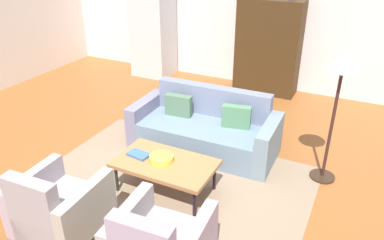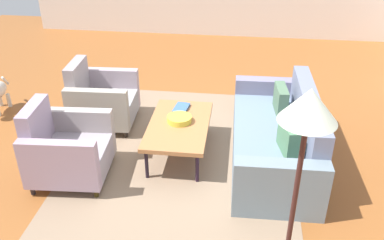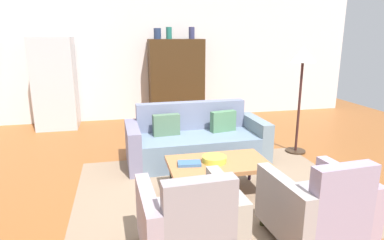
% 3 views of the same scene
% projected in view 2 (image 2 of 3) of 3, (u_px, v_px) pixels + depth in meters
% --- Properties ---
extents(ground_plane, '(11.03, 11.03, 0.00)m').
position_uv_depth(ground_plane, '(189.00, 148.00, 5.17)').
color(ground_plane, brown).
extents(area_rug, '(3.40, 2.60, 0.01)m').
position_uv_depth(area_rug, '(183.00, 153.00, 5.08)').
color(area_rug, '#866E58').
rests_on(area_rug, ground).
extents(couch, '(2.12, 0.95, 0.86)m').
position_uv_depth(couch, '(280.00, 139.00, 4.82)').
color(couch, slate).
rests_on(couch, ground).
extents(coffee_table, '(1.20, 0.70, 0.41)m').
position_uv_depth(coffee_table, '(179.00, 126.00, 4.90)').
color(coffee_table, black).
rests_on(coffee_table, ground).
extents(armchair_left, '(0.84, 0.84, 0.88)m').
position_uv_depth(armchair_left, '(99.00, 101.00, 5.56)').
color(armchair_left, black).
rests_on(armchair_left, ground).
extents(armchair_right, '(0.85, 0.85, 0.88)m').
position_uv_depth(armchair_right, '(65.00, 150.00, 4.52)').
color(armchair_right, '#2C2C14').
rests_on(armchair_right, ground).
extents(fruit_bowl, '(0.29, 0.29, 0.07)m').
position_uv_depth(fruit_bowl, '(179.00, 119.00, 4.91)').
color(fruit_bowl, gold).
rests_on(fruit_bowl, coffee_table).
extents(book_stack, '(0.29, 0.20, 0.03)m').
position_uv_depth(book_stack, '(181.00, 108.00, 5.19)').
color(book_stack, '#3A608F').
rests_on(book_stack, coffee_table).
extents(floor_lamp, '(0.40, 0.40, 1.72)m').
position_uv_depth(floor_lamp, '(306.00, 126.00, 2.79)').
color(floor_lamp, '#2F2115').
rests_on(floor_lamp, ground).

